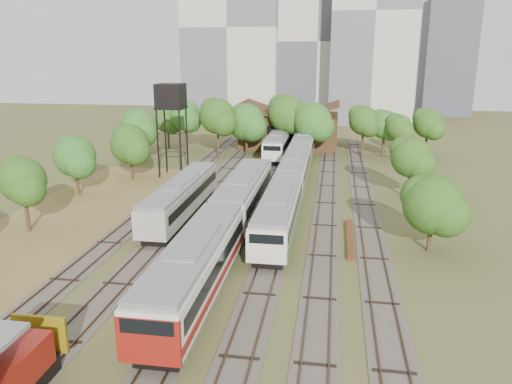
# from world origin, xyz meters

# --- Properties ---
(ground) EXTENTS (240.00, 240.00, 0.00)m
(ground) POSITION_xyz_m (0.00, 0.00, 0.00)
(ground) COLOR #475123
(ground) RESTS_ON ground
(dry_grass_patch) EXTENTS (14.00, 60.00, 0.04)m
(dry_grass_patch) POSITION_xyz_m (-18.00, 8.00, 0.02)
(dry_grass_patch) COLOR brown
(dry_grass_patch) RESTS_ON ground
(tracks) EXTENTS (24.60, 80.00, 0.19)m
(tracks) POSITION_xyz_m (-0.67, 25.00, 0.04)
(tracks) COLOR #4C473D
(tracks) RESTS_ON ground
(railcar_red_set) EXTENTS (3.28, 34.58, 4.06)m
(railcar_red_set) POSITION_xyz_m (-2.00, 10.67, 2.15)
(railcar_red_set) COLOR black
(railcar_red_set) RESTS_ON ground
(railcar_green_set) EXTENTS (3.02, 52.08, 3.74)m
(railcar_green_set) POSITION_xyz_m (2.00, 32.45, 1.98)
(railcar_green_set) COLOR black
(railcar_green_set) RESTS_ON ground
(railcar_rear) EXTENTS (2.96, 16.08, 3.67)m
(railcar_rear) POSITION_xyz_m (-2.00, 49.53, 1.94)
(railcar_rear) COLOR black
(railcar_rear) RESTS_ON ground
(old_grey_coach) EXTENTS (2.91, 18.00, 3.59)m
(old_grey_coach) POSITION_xyz_m (-8.00, 18.47, 1.96)
(old_grey_coach) COLOR black
(old_grey_coach) RESTS_ON ground
(water_tower) EXTENTS (3.43, 3.43, 11.86)m
(water_tower) POSITION_xyz_m (-14.07, 34.58, 10.01)
(water_tower) COLOR black
(water_tower) RESTS_ON ground
(rail_pile_far) EXTENTS (0.57, 9.18, 0.30)m
(rail_pile_far) POSITION_xyz_m (8.20, 14.41, 0.15)
(rail_pile_far) COLOR brown
(rail_pile_far) RESTS_ON ground
(maintenance_shed) EXTENTS (16.45, 11.55, 7.58)m
(maintenance_shed) POSITION_xyz_m (-1.00, 57.98, 2.91)
(maintenance_shed) COLOR #3C2615
(maintenance_shed) RESTS_ON ground
(tree_band_left) EXTENTS (8.10, 66.01, 7.81)m
(tree_band_left) POSITION_xyz_m (-20.78, 26.27, 4.79)
(tree_band_left) COLOR #382616
(tree_band_left) RESTS_ON ground
(tree_band_far) EXTENTS (42.39, 10.30, 9.26)m
(tree_band_far) POSITION_xyz_m (-1.02, 50.50, 5.65)
(tree_band_far) COLOR #382616
(tree_band_far) RESTS_ON ground
(tree_band_right) EXTENTS (5.67, 40.01, 6.90)m
(tree_band_right) POSITION_xyz_m (14.91, 25.87, 4.42)
(tree_band_right) COLOR #382616
(tree_band_right) RESTS_ON ground
(tower_left) EXTENTS (22.00, 16.00, 42.00)m
(tower_left) POSITION_xyz_m (-18.00, 95.00, 21.00)
(tower_left) COLOR #B9B4A2
(tower_left) RESTS_ON ground
(tower_centre) EXTENTS (20.00, 18.00, 36.00)m
(tower_centre) POSITION_xyz_m (2.00, 100.00, 18.00)
(tower_centre) COLOR #BAB5A9
(tower_centre) RESTS_ON ground
(tower_right) EXTENTS (18.00, 16.00, 48.00)m
(tower_right) POSITION_xyz_m (14.00, 92.00, 24.00)
(tower_right) COLOR #B9B4A2
(tower_right) RESTS_ON ground
(tower_far_right) EXTENTS (12.00, 12.00, 28.00)m
(tower_far_right) POSITION_xyz_m (34.00, 110.00, 14.00)
(tower_far_right) COLOR #45474D
(tower_far_right) RESTS_ON ground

